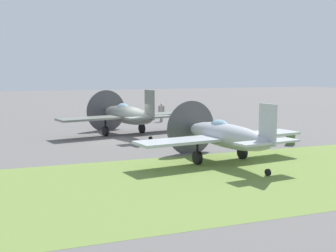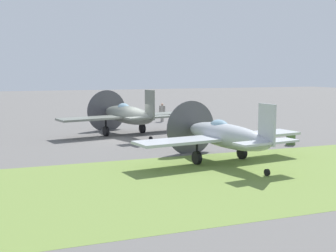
{
  "view_description": "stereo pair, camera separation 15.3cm",
  "coord_description": "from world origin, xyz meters",
  "px_view_note": "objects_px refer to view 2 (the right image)",
  "views": [
    {
      "loc": [
        -8.44,
        -29.73,
        4.77
      ],
      "look_at": [
        1.65,
        -3.84,
        1.32
      ],
      "focal_mm": 47.98,
      "sensor_mm": 36.0,
      "label": 1
    },
    {
      "loc": [
        -8.29,
        -29.79,
        4.77
      ],
      "look_at": [
        1.65,
        -3.84,
        1.32
      ],
      "focal_mm": 47.98,
      "sensor_mm": 36.0,
      "label": 2
    }
  ],
  "objects_px": {
    "fuel_drum": "(291,138)",
    "airplane_lead": "(127,115)",
    "airplane_wingman": "(224,135)",
    "supply_crate": "(260,139)",
    "ground_crew_chief": "(162,112)"
  },
  "relations": [
    {
      "from": "fuel_drum",
      "to": "airplane_lead",
      "type": "bearing_deg",
      "value": 137.32
    },
    {
      "from": "fuel_drum",
      "to": "ground_crew_chief",
      "type": "bearing_deg",
      "value": 101.63
    },
    {
      "from": "airplane_lead",
      "to": "supply_crate",
      "type": "relative_size",
      "value": 11.38
    },
    {
      "from": "airplane_wingman",
      "to": "fuel_drum",
      "type": "height_order",
      "value": "airplane_wingman"
    },
    {
      "from": "fuel_drum",
      "to": "supply_crate",
      "type": "distance_m",
      "value": 1.93
    },
    {
      "from": "airplane_wingman",
      "to": "fuel_drum",
      "type": "distance_m",
      "value": 7.66
    },
    {
      "from": "airplane_lead",
      "to": "supply_crate",
      "type": "distance_m",
      "value": 10.04
    },
    {
      "from": "ground_crew_chief",
      "to": "supply_crate",
      "type": "relative_size",
      "value": 1.92
    },
    {
      "from": "airplane_lead",
      "to": "ground_crew_chief",
      "type": "relative_size",
      "value": 5.92
    },
    {
      "from": "ground_crew_chief",
      "to": "fuel_drum",
      "type": "xyz_separation_m",
      "value": [
        3.17,
        -15.38,
        -0.46
      ]
    },
    {
      "from": "ground_crew_chief",
      "to": "fuel_drum",
      "type": "relative_size",
      "value": 1.92
    },
    {
      "from": "airplane_lead",
      "to": "supply_crate",
      "type": "xyz_separation_m",
      "value": [
        6.98,
        -7.11,
        -1.2
      ]
    },
    {
      "from": "airplane_lead",
      "to": "ground_crew_chief",
      "type": "bearing_deg",
      "value": 41.66
    },
    {
      "from": "airplane_wingman",
      "to": "supply_crate",
      "type": "height_order",
      "value": "airplane_wingman"
    },
    {
      "from": "airplane_lead",
      "to": "airplane_wingman",
      "type": "height_order",
      "value": "airplane_lead"
    }
  ]
}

